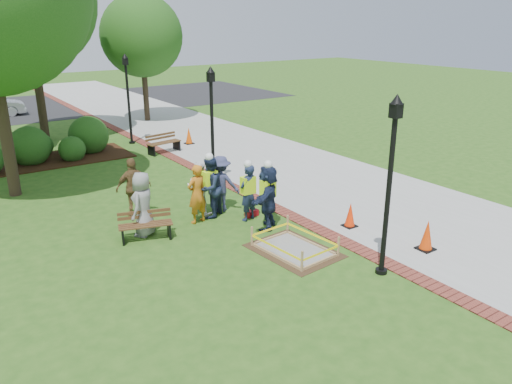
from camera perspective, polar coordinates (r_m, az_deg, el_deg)
ground at (r=13.68m, az=1.13°, el=-5.71°), size 100.00×100.00×0.00m
sidewalk at (r=24.21m, az=-3.05°, el=5.41°), size 6.00×60.00×0.02m
brick_edging at (r=22.73m, az=-10.06°, el=4.24°), size 0.50×60.00×0.03m
mulch_bed at (r=23.19m, az=-22.89°, el=3.32°), size 7.00×3.00×0.05m
parking_lot at (r=38.21m, az=-23.49°, el=8.94°), size 36.00×12.00×0.01m
wet_concrete_pad at (r=13.10m, az=4.38°, el=-5.81°), size 1.89×2.44×0.55m
bench_near at (r=14.05m, az=-12.46°, el=-4.39°), size 1.52×0.88×0.78m
bench_far at (r=23.04m, az=-10.46°, el=5.08°), size 1.64×0.79×0.85m
cone_front at (r=13.79m, az=18.94°, el=-4.77°), size 0.42×0.42×0.84m
cone_back at (r=14.75m, az=10.70°, el=-2.65°), size 0.38×0.38×0.74m
cone_far at (r=24.49m, az=-7.68°, el=6.34°), size 0.41×0.41×0.81m
toolbox at (r=15.37m, az=-0.49°, el=-2.43°), size 0.42×0.26×0.20m
lamp_near at (r=11.53m, az=15.08°, el=2.00°), size 0.28×0.28×4.26m
lamp_mid at (r=17.61m, az=-5.06°, el=8.37°), size 0.28×0.28×4.26m
lamp_far at (r=24.80m, az=-14.45°, el=10.99°), size 0.28×0.28×4.26m
tree_back at (r=27.06m, az=-24.75°, el=19.22°), size 6.36×6.36×9.75m
tree_right at (r=30.40m, az=-12.95°, el=16.99°), size 4.65×4.65×7.18m
shrub_b at (r=23.08m, az=-24.23°, el=3.01°), size 1.70×1.70×1.70m
shrub_c at (r=22.92m, az=-20.14°, el=3.43°), size 1.13×1.13×1.13m
shrub_d at (r=24.12m, az=-18.40°, el=4.37°), size 1.78×1.78×1.78m
shrub_e at (r=24.33m, az=-23.21°, el=3.91°), size 1.05×1.05×1.05m
casual_person_a at (r=14.12m, az=-12.79°, el=-1.37°), size 0.69×0.67×1.83m
casual_person_b at (r=14.74m, az=-6.77°, el=-0.24°), size 0.63×0.47×1.78m
casual_person_c at (r=15.41m, az=-6.53°, el=0.40°), size 0.59×0.63×1.66m
casual_person_d at (r=15.57m, az=-13.79°, el=0.50°), size 0.62×0.43×1.84m
casual_person_e at (r=15.61m, az=-4.03°, el=0.94°), size 0.67×0.65×1.77m
hivis_worker_a at (r=14.21m, az=1.36°, el=-0.38°), size 0.71×0.69×2.04m
hivis_worker_b at (r=14.81m, az=-0.92°, el=0.16°), size 0.64×0.51×1.88m
hivis_worker_c at (r=15.09m, az=-5.28°, el=0.71°), size 0.71×0.65×2.02m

